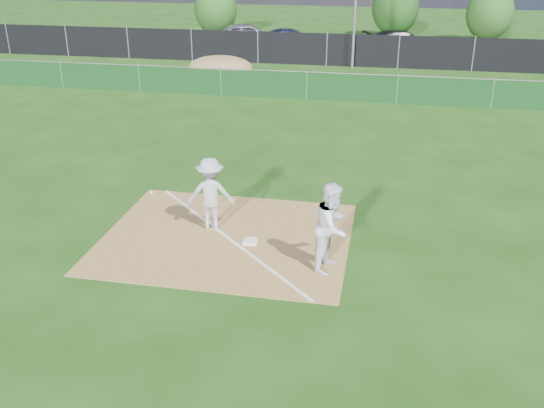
{
  "coord_description": "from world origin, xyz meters",
  "views": [
    {
      "loc": [
        3.65,
        -11.84,
        6.81
      ],
      "look_at": [
        1.14,
        1.0,
        1.0
      ],
      "focal_mm": 40.0,
      "sensor_mm": 36.0,
      "label": 1
    }
  ],
  "objects_px": {
    "play_at_first": "(211,194)",
    "tree_mid": "(395,8)",
    "first_base": "(251,241)",
    "car_mid": "(291,41)",
    "runner": "(332,227)",
    "car_left": "(247,35)",
    "tree_right": "(490,13)",
    "car_right": "(402,42)",
    "tree_left": "(216,9)"
  },
  "relations": [
    {
      "from": "tree_mid",
      "to": "first_base",
      "type": "bearing_deg",
      "value": -95.04
    },
    {
      "from": "car_mid",
      "to": "tree_mid",
      "type": "height_order",
      "value": "tree_mid"
    },
    {
      "from": "play_at_first",
      "to": "tree_mid",
      "type": "bearing_deg",
      "value": 82.88
    },
    {
      "from": "car_mid",
      "to": "car_right",
      "type": "xyz_separation_m",
      "value": [
        6.89,
        1.27,
        -0.01
      ]
    },
    {
      "from": "car_mid",
      "to": "tree_right",
      "type": "height_order",
      "value": "tree_right"
    },
    {
      "from": "first_base",
      "to": "runner",
      "type": "bearing_deg",
      "value": -21.23
    },
    {
      "from": "runner",
      "to": "tree_right",
      "type": "relative_size",
      "value": 0.54
    },
    {
      "from": "first_base",
      "to": "car_left",
      "type": "relative_size",
      "value": 0.07
    },
    {
      "from": "car_mid",
      "to": "tree_left",
      "type": "bearing_deg",
      "value": 43.17
    },
    {
      "from": "runner",
      "to": "car_left",
      "type": "distance_m",
      "value": 29.45
    },
    {
      "from": "runner",
      "to": "tree_mid",
      "type": "xyz_separation_m",
      "value": [
        0.97,
        34.54,
        1.02
      ]
    },
    {
      "from": "tree_right",
      "to": "play_at_first",
      "type": "bearing_deg",
      "value": -108.15
    },
    {
      "from": "play_at_first",
      "to": "car_left",
      "type": "bearing_deg",
      "value": 101.32
    },
    {
      "from": "first_base",
      "to": "tree_left",
      "type": "height_order",
      "value": "tree_left"
    },
    {
      "from": "first_base",
      "to": "car_mid",
      "type": "height_order",
      "value": "car_mid"
    },
    {
      "from": "tree_mid",
      "to": "tree_right",
      "type": "xyz_separation_m",
      "value": [
        6.4,
        -0.97,
        -0.09
      ]
    },
    {
      "from": "tree_mid",
      "to": "tree_right",
      "type": "relative_size",
      "value": 1.05
    },
    {
      "from": "runner",
      "to": "car_left",
      "type": "height_order",
      "value": "runner"
    },
    {
      "from": "tree_left",
      "to": "tree_mid",
      "type": "distance_m",
      "value": 13.01
    },
    {
      "from": "runner",
      "to": "car_right",
      "type": "bearing_deg",
      "value": 11.68
    },
    {
      "from": "play_at_first",
      "to": "tree_left",
      "type": "height_order",
      "value": "tree_left"
    },
    {
      "from": "first_base",
      "to": "tree_mid",
      "type": "relative_size",
      "value": 0.09
    },
    {
      "from": "first_base",
      "to": "car_right",
      "type": "xyz_separation_m",
      "value": [
        3.55,
        27.15,
        0.65
      ]
    },
    {
      "from": "runner",
      "to": "play_at_first",
      "type": "bearing_deg",
      "value": 80.65
    },
    {
      "from": "play_at_first",
      "to": "runner",
      "type": "height_order",
      "value": "runner"
    },
    {
      "from": "first_base",
      "to": "runner",
      "type": "xyz_separation_m",
      "value": [
        2.01,
        -0.78,
        0.96
      ]
    },
    {
      "from": "car_mid",
      "to": "play_at_first",
      "type": "bearing_deg",
      "value": -179.98
    },
    {
      "from": "car_right",
      "to": "tree_right",
      "type": "xyz_separation_m",
      "value": [
        5.84,
        5.64,
        1.23
      ]
    },
    {
      "from": "play_at_first",
      "to": "car_mid",
      "type": "xyz_separation_m",
      "value": [
        -2.18,
        25.24,
        -0.23
      ]
    },
    {
      "from": "tree_mid",
      "to": "tree_left",
      "type": "bearing_deg",
      "value": -171.12
    },
    {
      "from": "car_right",
      "to": "tree_mid",
      "type": "relative_size",
      "value": 1.21
    },
    {
      "from": "play_at_first",
      "to": "tree_mid",
      "type": "relative_size",
      "value": 0.58
    },
    {
      "from": "runner",
      "to": "car_right",
      "type": "height_order",
      "value": "runner"
    },
    {
      "from": "runner",
      "to": "tree_left",
      "type": "bearing_deg",
      "value": 34.9
    },
    {
      "from": "car_mid",
      "to": "car_right",
      "type": "bearing_deg",
      "value": -84.51
    },
    {
      "from": "first_base",
      "to": "tree_right",
      "type": "bearing_deg",
      "value": 74.03
    },
    {
      "from": "tree_left",
      "to": "tree_right",
      "type": "distance_m",
      "value": 19.29
    },
    {
      "from": "runner",
      "to": "car_left",
      "type": "bearing_deg",
      "value": 31.66
    },
    {
      "from": "car_mid",
      "to": "tree_mid",
      "type": "relative_size",
      "value": 1.08
    },
    {
      "from": "runner",
      "to": "tree_right",
      "type": "distance_m",
      "value": 34.39
    },
    {
      "from": "first_base",
      "to": "play_at_first",
      "type": "xyz_separation_m",
      "value": [
        -1.16,
        0.64,
        0.89
      ]
    },
    {
      "from": "first_base",
      "to": "tree_left",
      "type": "relative_size",
      "value": 0.09
    },
    {
      "from": "car_right",
      "to": "car_left",
      "type": "bearing_deg",
      "value": 69.21
    },
    {
      "from": "first_base",
      "to": "car_mid",
      "type": "relative_size",
      "value": 0.08
    },
    {
      "from": "car_left",
      "to": "tree_mid",
      "type": "distance_m",
      "value": 11.49
    },
    {
      "from": "first_base",
      "to": "tree_right",
      "type": "xyz_separation_m",
      "value": [
        9.38,
        32.79,
        1.88
      ]
    },
    {
      "from": "play_at_first",
      "to": "tree_right",
      "type": "height_order",
      "value": "tree_right"
    },
    {
      "from": "car_mid",
      "to": "car_left",
      "type": "bearing_deg",
      "value": 59.43
    },
    {
      "from": "tree_right",
      "to": "tree_left",
      "type": "bearing_deg",
      "value": -176.9
    },
    {
      "from": "first_base",
      "to": "tree_mid",
      "type": "distance_m",
      "value": 33.95
    }
  ]
}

